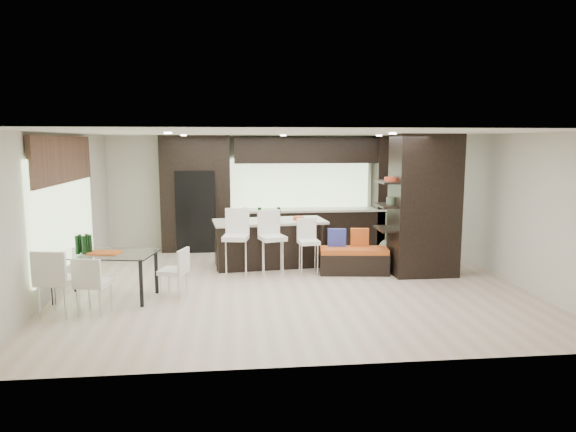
{
  "coord_description": "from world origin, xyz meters",
  "views": [
    {
      "loc": [
        -1.02,
        -9.01,
        2.54
      ],
      "look_at": [
        0.0,
        0.6,
        1.15
      ],
      "focal_mm": 32.0,
      "sensor_mm": 36.0,
      "label": 1
    }
  ],
  "objects": [
    {
      "name": "ground",
      "position": [
        0.0,
        0.0,
        0.0
      ],
      "size": [
        8.0,
        8.0,
        0.0
      ],
      "primitive_type": "plane",
      "color": "beige",
      "rests_on": "ground"
    },
    {
      "name": "bench",
      "position": [
        1.29,
        0.57,
        0.25
      ],
      "size": [
        1.37,
        0.66,
        0.51
      ],
      "primitive_type": "cube",
      "rotation": [
        0.0,
        0.0,
        -0.12
      ],
      "color": "black",
      "rests_on": "ground"
    },
    {
      "name": "chair_far",
      "position": [
        -3.6,
        -1.39,
        0.47
      ],
      "size": [
        0.59,
        0.59,
        0.93
      ],
      "primitive_type": "cube",
      "rotation": [
        0.0,
        0.0,
        -0.19
      ],
      "color": "white",
      "rests_on": "ground"
    },
    {
      "name": "dining_table",
      "position": [
        -3.11,
        -0.61,
        0.38
      ],
      "size": [
        1.71,
        1.15,
        0.76
      ],
      "primitive_type": "cube",
      "rotation": [
        0.0,
        0.0,
        -0.17
      ],
      "color": "white",
      "rests_on": "ground"
    },
    {
      "name": "back_cabinetry",
      "position": [
        0.5,
        3.17,
        1.35
      ],
      "size": [
        6.8,
        0.68,
        2.7
      ],
      "primitive_type": "cube",
      "color": "black",
      "rests_on": "ground"
    },
    {
      "name": "stone_accent",
      "position": [
        -3.93,
        0.2,
        2.25
      ],
      "size": [
        0.08,
        3.0,
        0.8
      ],
      "primitive_type": "cube",
      "color": "brown",
      "rests_on": "left_wall"
    },
    {
      "name": "left_wall",
      "position": [
        -4.0,
        0.0,
        1.35
      ],
      "size": [
        0.02,
        7.0,
        2.7
      ],
      "primitive_type": "cube",
      "color": "beige",
      "rests_on": "ground"
    },
    {
      "name": "stool_right",
      "position": [
        0.4,
        0.62,
        0.43
      ],
      "size": [
        0.42,
        0.42,
        0.87
      ],
      "primitive_type": "cube",
      "rotation": [
        0.0,
        0.0,
        0.1
      ],
      "color": "white",
      "rests_on": "ground"
    },
    {
      "name": "ceiling",
      "position": [
        0.0,
        0.0,
        2.7
      ],
      "size": [
        8.0,
        7.0,
        0.02
      ],
      "primitive_type": "cube",
      "color": "white",
      "rests_on": "ground"
    },
    {
      "name": "refrigerator",
      "position": [
        -1.9,
        3.12,
        0.95
      ],
      "size": [
        0.9,
        0.68,
        1.9
      ],
      "primitive_type": "cube",
      "color": "black",
      "rests_on": "ground"
    },
    {
      "name": "stool_mid",
      "position": [
        -0.3,
        0.59,
        0.5
      ],
      "size": [
        0.56,
        0.56,
        1.01
      ],
      "primitive_type": "cube",
      "rotation": [
        0.0,
        0.0,
        0.29
      ],
      "color": "white",
      "rests_on": "ground"
    },
    {
      "name": "partition_column",
      "position": [
        2.6,
        0.4,
        1.35
      ],
      "size": [
        1.2,
        0.8,
        2.7
      ],
      "primitive_type": "cube",
      "color": "black",
      "rests_on": "ground"
    },
    {
      "name": "back_wall",
      "position": [
        0.0,
        3.5,
        1.35
      ],
      "size": [
        8.0,
        0.02,
        2.7
      ],
      "primitive_type": "cube",
      "color": "beige",
      "rests_on": "ground"
    },
    {
      "name": "stool_left",
      "position": [
        -1.0,
        0.59,
        0.52
      ],
      "size": [
        0.53,
        0.53,
        1.04
      ],
      "primitive_type": "cube",
      "rotation": [
        0.0,
        0.0,
        -0.17
      ],
      "color": "white",
      "rests_on": "ground"
    },
    {
      "name": "kitchen_island",
      "position": [
        -0.3,
        1.41,
        0.48
      ],
      "size": [
        2.38,
        1.23,
        0.95
      ],
      "primitive_type": "cube",
      "rotation": [
        0.0,
        0.0,
        0.11
      ],
      "color": "black",
      "rests_on": "ground"
    },
    {
      "name": "ceiling_spots",
      "position": [
        0.0,
        0.25,
        2.68
      ],
      "size": [
        4.0,
        3.0,
        0.02
      ],
      "primitive_type": "cube",
      "color": "white",
      "rests_on": "ceiling"
    },
    {
      "name": "floor_vase",
      "position": [
        2.11,
        1.1,
        0.56
      ],
      "size": [
        0.44,
        0.44,
        1.12
      ],
      "primitive_type": null,
      "rotation": [
        0.0,
        0.0,
        -0.08
      ],
      "color": "#47543D",
      "rests_on": "ground"
    },
    {
      "name": "window_back",
      "position": [
        0.6,
        3.46,
        1.55
      ],
      "size": [
        3.4,
        0.04,
        1.2
      ],
      "primitive_type": "cube",
      "color": "#B2D199",
      "rests_on": "back_wall"
    },
    {
      "name": "window_left",
      "position": [
        -3.96,
        0.2,
        1.35
      ],
      "size": [
        0.04,
        3.2,
        1.9
      ],
      "primitive_type": "cube",
      "color": "#B2D199",
      "rests_on": "left_wall"
    },
    {
      "name": "chair_end",
      "position": [
        -2.03,
        -0.61,
        0.38
      ],
      "size": [
        0.52,
        0.52,
        0.75
      ],
      "primitive_type": "cube",
      "rotation": [
        0.0,
        0.0,
        1.24
      ],
      "color": "white",
      "rests_on": "ground"
    },
    {
      "name": "right_wall",
      "position": [
        4.0,
        0.0,
        1.35
      ],
      "size": [
        0.02,
        7.0,
        2.7
      ],
      "primitive_type": "cube",
      "color": "beige",
      "rests_on": "ground"
    },
    {
      "name": "chair_near",
      "position": [
        -3.11,
        -1.36,
        0.41
      ],
      "size": [
        0.53,
        0.53,
        0.81
      ],
      "primitive_type": "cube",
      "rotation": [
        0.0,
        0.0,
        -0.23
      ],
      "color": "white",
      "rests_on": "ground"
    }
  ]
}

